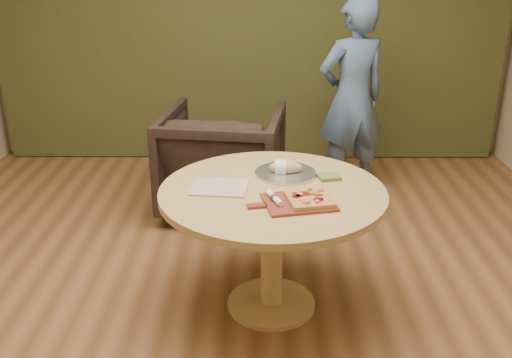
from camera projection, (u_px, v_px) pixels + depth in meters
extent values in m
cube|color=#8F5F39|center=(241.00, 335.00, 3.14)|extent=(5.00, 6.00, 0.02)
cube|color=beige|center=(250.00, 12.00, 5.39)|extent=(5.00, 0.02, 2.80)
cube|color=#353D1B|center=(250.00, 13.00, 5.29)|extent=(4.80, 0.14, 2.78)
cylinder|color=tan|center=(271.00, 303.00, 3.38)|extent=(0.52, 0.52, 0.03)
cylinder|color=tan|center=(272.00, 253.00, 3.25)|extent=(0.12, 0.12, 0.68)
cylinder|color=tan|center=(272.00, 193.00, 3.11)|extent=(1.24, 1.24, 0.04)
cube|color=maroon|center=(299.00, 202.00, 2.92)|extent=(0.40, 0.35, 0.01)
cube|color=maroon|center=(257.00, 206.00, 2.88)|extent=(0.11, 0.07, 0.01)
cube|color=tan|center=(309.00, 199.00, 2.91)|extent=(0.26, 0.26, 0.02)
cylinder|color=maroon|center=(318.00, 199.00, 2.88)|extent=(0.05, 0.05, 0.00)
cylinder|color=maroon|center=(299.00, 196.00, 2.92)|extent=(0.04, 0.04, 0.00)
cylinder|color=maroon|center=(296.00, 196.00, 2.92)|extent=(0.04, 0.04, 0.00)
cylinder|color=maroon|center=(306.00, 193.00, 2.95)|extent=(0.05, 0.05, 0.00)
cube|color=#E49D55|center=(310.00, 193.00, 2.94)|extent=(0.02, 0.02, 0.01)
cube|color=#E49D55|center=(307.00, 202.00, 2.83)|extent=(0.03, 0.03, 0.01)
cube|color=#E49D55|center=(317.00, 194.00, 2.93)|extent=(0.02, 0.02, 0.01)
cube|color=#E49D55|center=(308.00, 201.00, 2.85)|extent=(0.03, 0.03, 0.01)
cube|color=#E49D55|center=(321.00, 190.00, 2.98)|extent=(0.03, 0.03, 0.01)
cube|color=#E49D55|center=(317.00, 202.00, 2.84)|extent=(0.02, 0.02, 0.01)
cube|color=#E49D55|center=(314.00, 194.00, 2.93)|extent=(0.03, 0.03, 0.01)
cube|color=#E49D55|center=(310.00, 189.00, 2.99)|extent=(0.03, 0.03, 0.01)
cube|color=#E49D55|center=(294.00, 193.00, 2.95)|extent=(0.03, 0.03, 0.01)
cube|color=#E49D55|center=(301.00, 195.00, 2.92)|extent=(0.03, 0.03, 0.01)
cube|color=#E49D55|center=(320.00, 194.00, 2.93)|extent=(0.02, 0.02, 0.01)
cube|color=#397623|center=(310.00, 194.00, 2.94)|extent=(0.01, 0.01, 0.00)
cube|color=#397623|center=(300.00, 200.00, 2.87)|extent=(0.01, 0.01, 0.00)
cube|color=#397623|center=(294.00, 193.00, 2.96)|extent=(0.01, 0.01, 0.00)
cube|color=#397623|center=(320.00, 190.00, 2.99)|extent=(0.01, 0.01, 0.00)
cube|color=#397623|center=(310.00, 191.00, 2.98)|extent=(0.01, 0.01, 0.00)
cube|color=#397623|center=(302.00, 193.00, 2.96)|extent=(0.01, 0.01, 0.00)
cube|color=#8F4073|center=(303.00, 192.00, 2.96)|extent=(0.02, 0.03, 0.00)
cube|color=#8F4073|center=(311.00, 193.00, 2.96)|extent=(0.02, 0.03, 0.00)
cube|color=#8F4073|center=(310.00, 193.00, 2.96)|extent=(0.03, 0.02, 0.00)
cube|color=#8F4073|center=(294.00, 198.00, 2.90)|extent=(0.02, 0.03, 0.00)
cube|color=#8F4073|center=(323.00, 200.00, 2.87)|extent=(0.01, 0.03, 0.00)
cube|color=#8F4073|center=(321.00, 199.00, 2.88)|extent=(0.03, 0.02, 0.00)
cube|color=#8F4073|center=(305.00, 202.00, 2.85)|extent=(0.03, 0.02, 0.00)
cylinder|color=white|center=(274.00, 198.00, 2.92)|extent=(0.09, 0.17, 0.03)
cylinder|color=#194C26|center=(274.00, 198.00, 2.92)|extent=(0.04, 0.04, 0.03)
cube|color=silver|center=(268.00, 191.00, 3.00)|extent=(0.03, 0.04, 0.00)
cube|color=white|center=(220.00, 187.00, 3.11)|extent=(0.32, 0.28, 0.01)
cylinder|color=silver|center=(285.00, 174.00, 3.30)|extent=(0.35, 0.35, 0.01)
cylinder|color=silver|center=(285.00, 173.00, 3.30)|extent=(0.36, 0.36, 0.02)
ellipsoid|color=tan|center=(286.00, 167.00, 3.28)|extent=(0.19, 0.08, 0.07)
cylinder|color=white|center=(280.00, 167.00, 3.29)|extent=(0.06, 0.09, 0.09)
cube|color=#4B5C29|center=(329.00, 177.00, 3.24)|extent=(0.14, 0.13, 0.02)
imported|color=black|center=(223.00, 156.00, 4.45)|extent=(1.00, 0.95, 0.92)
imported|color=#4A6A97|center=(352.00, 99.00, 4.66)|extent=(0.70, 0.58, 1.64)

